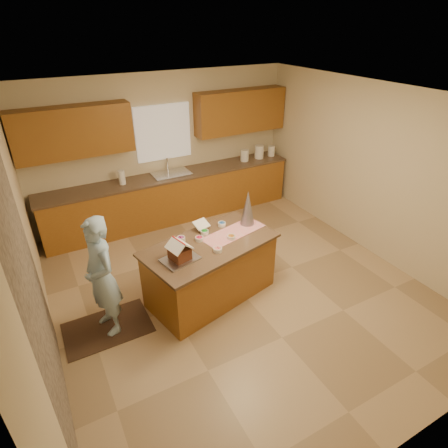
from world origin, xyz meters
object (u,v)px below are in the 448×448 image
at_px(tinsel_tree, 248,208).
at_px(gingerbread_house, 180,252).
at_px(island_base, 211,271).
at_px(boy, 102,277).

relative_size(tinsel_tree, gingerbread_house, 1.64).
xyz_separation_m(island_base, boy, (-1.42, 0.05, 0.38)).
relative_size(island_base, tinsel_tree, 3.27).
bearing_deg(island_base, boy, 164.83).
xyz_separation_m(tinsel_tree, gingerbread_house, (-1.21, -0.38, -0.14)).
distance_m(island_base, boy, 1.47).
bearing_deg(gingerbread_house, tinsel_tree, 17.49).
height_order(tinsel_tree, gingerbread_house, tinsel_tree).
bearing_deg(gingerbread_house, island_base, 18.39).
bearing_deg(tinsel_tree, gingerbread_house, -162.51).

